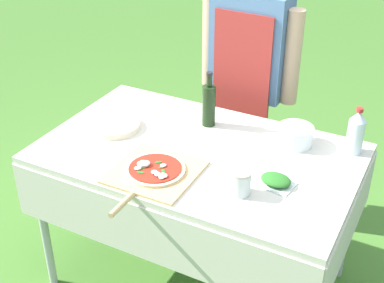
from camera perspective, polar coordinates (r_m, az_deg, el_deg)
name	(u,v)px	position (r m, az deg, el deg)	size (l,w,h in m)	color
ground_plane	(197,278)	(3.00, 0.56, -14.37)	(12.00, 12.00, 0.00)	#477A2D
prep_table	(198,165)	(2.53, 0.64, -2.52)	(1.48, 0.91, 0.82)	beige
person_cook	(248,70)	(3.06, 6.03, 7.54)	(0.59, 0.21, 1.57)	#70604C
pizza_on_peel	(154,172)	(2.32, -4.07, -3.24)	(0.36, 0.52, 0.05)	tan
oil_bottle	(209,104)	(2.66, 1.81, 3.98)	(0.07, 0.07, 0.29)	black
water_bottle	(356,132)	(2.54, 17.09, 0.98)	(0.08, 0.08, 0.23)	silver
herb_container	(276,180)	(2.28, 8.93, -4.13)	(0.17, 0.14, 0.04)	silver
mixing_tub	(295,135)	(2.56, 10.93, 0.63)	(0.17, 0.17, 0.09)	silver
plate_stack	(115,125)	(2.70, -8.18, 1.76)	(0.26, 0.26, 0.03)	beige
sauce_jar	(240,184)	(2.19, 5.18, -4.51)	(0.09, 0.09, 0.11)	silver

